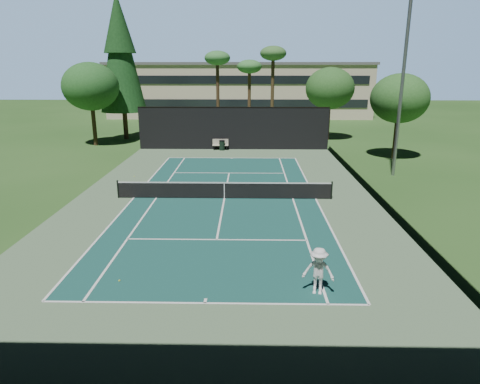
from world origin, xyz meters
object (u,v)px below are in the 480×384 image
object	(u,v)px
park_bench	(220,144)
trash_bin	(222,145)
tennis_ball_c	(248,186)
tennis_net	(224,190)
tennis_ball_b	(182,190)
player	(318,271)
tennis_ball_d	(134,176)
tennis_ball_a	(119,281)

from	to	relation	value
park_bench	trash_bin	xyz separation A→B (m)	(0.16, -0.25, -0.07)
tennis_ball_c	trash_bin	xyz separation A→B (m)	(-2.52, 12.81, 0.45)
tennis_net	tennis_ball_b	size ratio (longest dim) A/B	198.19
tennis_ball_c	player	bearing A→B (deg)	-80.09
tennis_ball_d	tennis_net	bearing A→B (deg)	-37.35
tennis_ball_a	tennis_ball_d	bearing A→B (deg)	102.59
tennis_net	tennis_ball_c	world-z (taller)	tennis_net
player	tennis_ball_d	size ratio (longest dim) A/B	24.15
tennis_ball_c	park_bench	xyz separation A→B (m)	(-2.68, 13.06, 0.52)
park_bench	tennis_ball_b	bearing A→B (deg)	-96.54
tennis_ball_b	tennis_ball_d	distance (m)	5.21
tennis_ball_c	tennis_ball_a	bearing A→B (deg)	-109.91
tennis_ball_b	tennis_ball_d	bearing A→B (deg)	139.30
tennis_ball_a	tennis_ball_d	size ratio (longest dim) A/B	1.06
player	tennis_ball_b	world-z (taller)	player
park_bench	trash_bin	size ratio (longest dim) A/B	1.59
tennis_ball_a	tennis_ball_b	bearing A→B (deg)	87.80
park_bench	trash_bin	world-z (taller)	park_bench
tennis_net	player	world-z (taller)	player
player	tennis_ball_a	xyz separation A→B (m)	(-7.17, 0.71, -0.82)
tennis_ball_b	trash_bin	bearing A→B (deg)	82.70
tennis_ball_a	tennis_ball_b	distance (m)	12.21
tennis_ball_b	tennis_ball_d	world-z (taller)	tennis_ball_d
tennis_ball_d	trash_bin	size ratio (longest dim) A/B	0.07
player	tennis_ball_c	world-z (taller)	player
tennis_ball_a	tennis_ball_c	xyz separation A→B (m)	(4.75, 13.13, -0.01)
tennis_ball_b	trash_bin	world-z (taller)	trash_bin
park_bench	trash_bin	distance (m)	0.30
tennis_ball_d	tennis_ball_a	bearing A→B (deg)	-77.41
player	tennis_ball_d	xyz separation A→B (m)	(-10.66, 16.30, -0.82)
player	tennis_ball_a	bearing A→B (deg)	-172.44
tennis_ball_b	trash_bin	xyz separation A→B (m)	(1.76, 13.75, 0.45)
tennis_net	tennis_ball_b	world-z (taller)	tennis_net
tennis_net	tennis_ball_d	world-z (taller)	tennis_net
tennis_ball_c	trash_bin	distance (m)	13.07
tennis_ball_d	trash_bin	world-z (taller)	trash_bin
player	park_bench	xyz separation A→B (m)	(-5.10, 26.90, -0.31)
tennis_ball_a	tennis_ball_c	size ratio (longest dim) A/B	1.19
tennis_net	trash_bin	distance (m)	15.57
tennis_ball_b	park_bench	size ratio (longest dim) A/B	0.04
tennis_ball_c	trash_bin	bearing A→B (deg)	101.15
tennis_ball_a	tennis_ball_c	distance (m)	13.96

